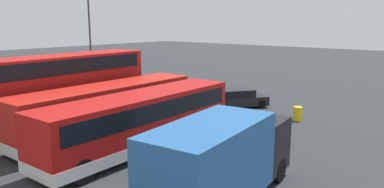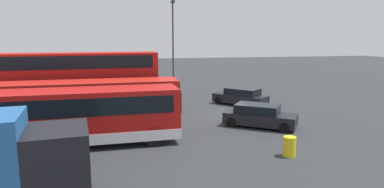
{
  "view_description": "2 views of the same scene",
  "coord_description": "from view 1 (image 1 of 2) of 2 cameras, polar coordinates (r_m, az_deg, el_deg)",
  "views": [
    {
      "loc": [
        -19.24,
        23.66,
        6.6
      ],
      "look_at": [
        -2.51,
        3.38,
        1.48
      ],
      "focal_mm": 34.96,
      "sensor_mm": 36.0,
      "label": 1
    },
    {
      "loc": [
        -23.04,
        8.08,
        5.56
      ],
      "look_at": [
        2.36,
        2.43,
        1.2
      ],
      "focal_mm": 31.21,
      "sensor_mm": 36.0,
      "label": 2
    }
  ],
  "objects": [
    {
      "name": "bus_single_deck_near_end",
      "position": [
        19.49,
        -7.68,
        -3.86
      ],
      "size": [
        2.92,
        12.0,
        2.95
      ],
      "color": "#B71411",
      "rests_on": "ground"
    },
    {
      "name": "car_hatchback_silver",
      "position": [
        29.3,
        6.97,
        -0.67
      ],
      "size": [
        4.1,
        4.64,
        1.43
      ],
      "color": "black",
      "rests_on": "ground"
    },
    {
      "name": "bus_double_decker_third",
      "position": [
        24.74,
        -19.11,
        0.76
      ],
      "size": [
        3.22,
        11.68,
        4.55
      ],
      "color": "#B71411",
      "rests_on": "ground"
    },
    {
      "name": "bus_single_deck_fourth",
      "position": [
        28.17,
        -23.07,
        -0.04
      ],
      "size": [
        3.19,
        11.01,
        2.95
      ],
      "color": "red",
      "rests_on": "ground"
    },
    {
      "name": "lamp_post_tall",
      "position": [
        36.47,
        -15.31,
        8.62
      ],
      "size": [
        0.7,
        0.3,
        9.23
      ],
      "color": "#38383D",
      "rests_on": "ground"
    },
    {
      "name": "car_small_green",
      "position": [
        34.44,
        -1.48,
        1.17
      ],
      "size": [
        4.61,
        4.29,
        1.43
      ],
      "color": "black",
      "rests_on": "ground"
    },
    {
      "name": "ground_plane",
      "position": [
        31.2,
        0.39,
        -1.18
      ],
      "size": [
        140.0,
        140.0,
        0.0
      ],
      "primitive_type": "plane",
      "color": "#2D3033"
    },
    {
      "name": "waste_bin_yellow",
      "position": [
        26.21,
        15.84,
        -2.91
      ],
      "size": [
        0.6,
        0.6,
        0.95
      ],
      "primitive_type": "cylinder",
      "color": "yellow",
      "rests_on": "ground"
    },
    {
      "name": "bus_single_deck_second",
      "position": [
        22.47,
        -12.76,
        -2.04
      ],
      "size": [
        2.88,
        12.03,
        2.95
      ],
      "color": "red",
      "rests_on": "ground"
    },
    {
      "name": "box_truck_blue",
      "position": [
        13.8,
        4.58,
        -9.77
      ],
      "size": [
        3.31,
        7.73,
        3.2
      ],
      "color": "#235999",
      "rests_on": "ground"
    }
  ]
}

